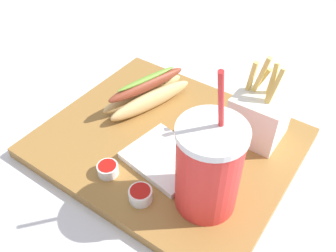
% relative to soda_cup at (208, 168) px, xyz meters
% --- Properties ---
extents(ground_plane, '(2.40, 2.40, 0.02)m').
position_rel_soda_cup_xyz_m(ground_plane, '(-0.12, 0.08, -0.10)').
color(ground_plane, silver).
extents(food_tray, '(0.42, 0.36, 0.02)m').
position_rel_soda_cup_xyz_m(food_tray, '(-0.12, 0.08, -0.08)').
color(food_tray, olive).
rests_on(food_tray, ground_plane).
extents(soda_cup, '(0.09, 0.09, 0.24)m').
position_rel_soda_cup_xyz_m(soda_cup, '(0.00, 0.00, 0.00)').
color(soda_cup, red).
rests_on(soda_cup, food_tray).
extents(fries_basket, '(0.09, 0.08, 0.16)m').
position_rel_soda_cup_xyz_m(fries_basket, '(0.00, 0.17, -0.03)').
color(fries_basket, white).
rests_on(fries_basket, food_tray).
extents(hot_dog_1, '(0.10, 0.19, 0.06)m').
position_rel_soda_cup_xyz_m(hot_dog_1, '(-0.21, 0.13, -0.05)').
color(hot_dog_1, '#DBB775').
rests_on(hot_dog_1, food_tray).
extents(ketchup_cup_1, '(0.04, 0.04, 0.02)m').
position_rel_soda_cup_xyz_m(ketchup_cup_1, '(-0.08, -0.05, -0.06)').
color(ketchup_cup_1, white).
rests_on(ketchup_cup_1, food_tray).
extents(ketchup_cup_2, '(0.03, 0.03, 0.02)m').
position_rel_soda_cup_xyz_m(ketchup_cup_2, '(-0.15, -0.04, -0.06)').
color(ketchup_cup_2, white).
rests_on(ketchup_cup_2, food_tray).
extents(napkin_stack, '(0.14, 0.12, 0.01)m').
position_rel_soda_cup_xyz_m(napkin_stack, '(-0.09, 0.03, -0.07)').
color(napkin_stack, white).
rests_on(napkin_stack, food_tray).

